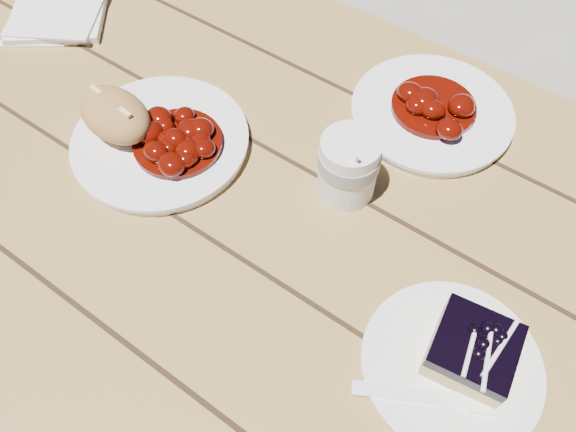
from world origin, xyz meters
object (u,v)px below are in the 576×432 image
Objects in this scene: dessert_plate at (451,365)px; second_plate at (431,113)px; main_plate at (161,142)px; bread_roll at (115,115)px; blueberry_cake at (473,350)px; coffee_cup at (348,167)px; picnic_table at (353,319)px.

second_plate reaches higher than dessert_plate.
main_plate is 0.07m from bread_roll.
bread_roll is 0.44m from second_plate.
blueberry_cake is 1.00× the size of coffee_cup.
main_plate is 0.27m from coffee_cup.
main_plate reaches higher than dessert_plate.
blueberry_cake is (0.54, -0.02, -0.01)m from bread_roll.
coffee_cup is at bearing 144.35° from blueberry_cake.
coffee_cup reaches higher than dessert_plate.
dessert_plate is at bearing -59.43° from second_plate.
bread_roll is at bearing -139.62° from second_plate.
bread_roll reaches higher than main_plate.
bread_roll is at bearing -160.02° from main_plate.
dessert_plate is (0.47, -0.05, -0.00)m from main_plate.
picnic_table is 10.50× the size of dessert_plate.
picnic_table is at bearing 3.17° from bread_roll.
dessert_plate is at bearing -31.83° from coffee_cup.
second_plate is at bearing 40.38° from bread_roll.
picnic_table is at bearing 158.47° from dessert_plate.
second_plate is (-0.20, 0.30, -0.03)m from blueberry_cake.
second_plate is (-0.19, 0.32, 0.00)m from dessert_plate.
main_plate reaches higher than picnic_table.
second_plate is (0.34, 0.29, -0.04)m from bread_roll.
dessert_plate is 2.03× the size of blueberry_cake.
main_plate is 0.47m from dessert_plate.
main_plate is 1.25× the size of dessert_plate.
coffee_cup reaches higher than bread_roll.
picnic_table is 17.21× the size of bread_roll.
blueberry_cake reaches higher than main_plate.
picnic_table is 21.26× the size of blueberry_cake.
blueberry_cake is (0.01, 0.01, 0.03)m from dessert_plate.
blueberry_cake is at bearing -14.95° from picnic_table.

